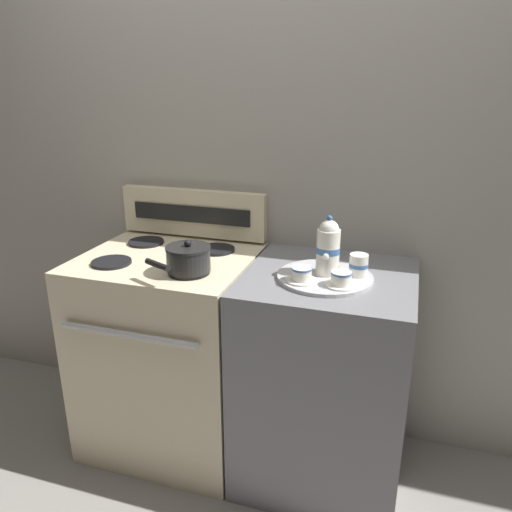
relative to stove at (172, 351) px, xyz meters
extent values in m
plane|color=gray|center=(0.33, 0.00, -0.45)|extent=(6.00, 6.00, 0.00)
cube|color=#9E998E|center=(0.33, 0.34, 0.65)|extent=(6.00, 0.05, 2.20)
cube|color=beige|center=(0.00, 0.00, 0.00)|extent=(0.71, 0.62, 0.90)
cylinder|color=silver|center=(0.00, -0.33, 0.25)|extent=(0.57, 0.02, 0.02)
cylinder|color=black|center=(-0.17, 0.14, 0.45)|extent=(0.16, 0.16, 0.01)
cylinder|color=black|center=(0.17, 0.14, 0.45)|extent=(0.16, 0.16, 0.01)
cylinder|color=black|center=(-0.17, -0.14, 0.45)|extent=(0.16, 0.16, 0.01)
cylinder|color=black|center=(0.17, -0.14, 0.45)|extent=(0.16, 0.16, 0.01)
cube|color=beige|center=(0.00, 0.29, 0.57)|extent=(0.70, 0.05, 0.22)
cube|color=black|center=(0.00, 0.26, 0.57)|extent=(0.57, 0.01, 0.08)
cube|color=slate|center=(0.69, 0.00, 0.00)|extent=(0.65, 0.62, 0.90)
cylinder|color=black|center=(0.17, -0.14, 0.50)|extent=(0.17, 0.17, 0.09)
cylinder|color=black|center=(0.17, -0.14, 0.55)|extent=(0.17, 0.17, 0.01)
sphere|color=black|center=(0.17, -0.14, 0.57)|extent=(0.03, 0.03, 0.03)
cylinder|color=black|center=(0.11, -0.27, 0.52)|extent=(0.12, 0.07, 0.02)
cylinder|color=#B2B2B7|center=(0.68, -0.04, 0.46)|extent=(0.36, 0.36, 0.01)
cylinder|color=white|center=(0.68, -0.02, 0.55)|extent=(0.09, 0.09, 0.17)
cylinder|color=#38609E|center=(0.68, -0.02, 0.56)|extent=(0.09, 0.09, 0.02)
sphere|color=white|center=(0.68, -0.02, 0.63)|extent=(0.07, 0.07, 0.07)
sphere|color=#38609E|center=(0.68, -0.02, 0.68)|extent=(0.02, 0.02, 0.02)
cone|color=white|center=(0.68, -0.08, 0.56)|extent=(0.03, 0.07, 0.05)
cylinder|color=white|center=(0.61, -0.12, 0.47)|extent=(0.11, 0.11, 0.01)
cylinder|color=white|center=(0.61, -0.12, 0.49)|extent=(0.07, 0.07, 0.05)
cylinder|color=#38609E|center=(0.61, -0.12, 0.51)|extent=(0.08, 0.08, 0.01)
cylinder|color=white|center=(0.75, -0.12, 0.47)|extent=(0.11, 0.11, 0.01)
cylinder|color=white|center=(0.75, -0.12, 0.49)|extent=(0.07, 0.07, 0.05)
cylinder|color=#38609E|center=(0.75, -0.12, 0.51)|extent=(0.08, 0.08, 0.01)
cylinder|color=white|center=(0.80, 0.00, 0.50)|extent=(0.07, 0.07, 0.08)
cylinder|color=#38609E|center=(0.80, 0.00, 0.50)|extent=(0.07, 0.07, 0.01)
camera|label=1|loc=(0.96, -1.76, 1.15)|focal=35.00mm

